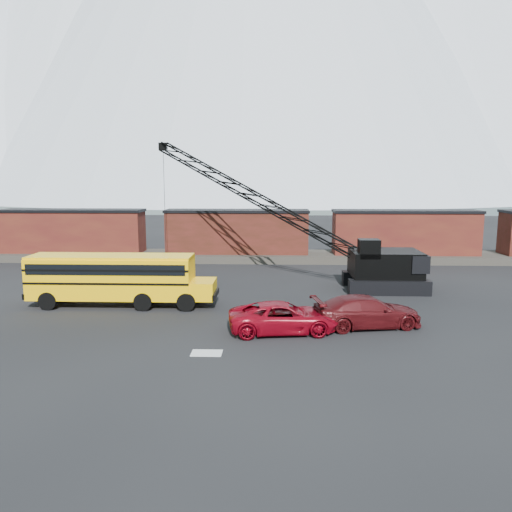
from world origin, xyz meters
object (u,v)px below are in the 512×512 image
(red_pickup, at_px, (283,317))
(crawler_crane, at_px, (254,197))
(school_bus, at_px, (117,277))
(maroon_suv, at_px, (367,311))

(red_pickup, bearing_deg, crawler_crane, 0.80)
(school_bus, distance_m, maroon_suv, 15.20)
(school_bus, bearing_deg, crawler_crane, 49.32)
(red_pickup, bearing_deg, maroon_suv, -83.94)
(red_pickup, distance_m, crawler_crane, 15.61)
(school_bus, bearing_deg, red_pickup, -26.18)
(red_pickup, bearing_deg, school_bus, 56.33)
(red_pickup, relative_size, crawler_crane, 0.27)
(school_bus, relative_size, crawler_crane, 0.56)
(red_pickup, distance_m, maroon_suv, 4.60)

